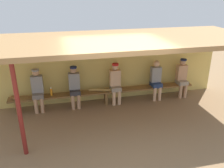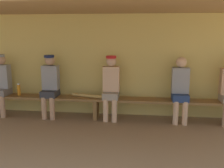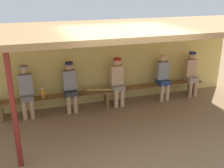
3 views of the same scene
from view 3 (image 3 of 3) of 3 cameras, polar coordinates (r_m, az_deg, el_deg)
name	(u,v)px [view 3 (image 3 of 3)]	position (r m, az deg, el deg)	size (l,w,h in m)	color
ground_plane	(126,132)	(6.34, 2.93, -10.11)	(24.00, 24.00, 0.00)	#8C6D4C
back_wall	(102,64)	(7.67, -2.23, 4.27)	(8.00, 0.20, 2.20)	#D8BC60
dugout_roof	(117,29)	(6.21, 0.97, 11.51)	(8.00, 2.80, 0.12)	#9E7547
support_post	(14,113)	(5.02, -20.05, -5.72)	(0.10, 0.10, 2.20)	maroon
bench	(106,93)	(7.49, -1.22, -1.88)	(6.00, 0.36, 0.46)	brown
player_in_blue	(26,89)	(7.09, -17.73, -1.03)	(0.34, 0.42, 1.34)	slate
player_shirtless_tan	(117,79)	(7.46, 1.14, 0.98)	(0.34, 0.42, 1.34)	gray
player_in_white	(163,75)	(8.02, 10.72, 1.86)	(0.34, 0.42, 1.34)	navy
player_with_sunglasses	(70,84)	(7.16, -8.87, -0.09)	(0.34, 0.42, 1.34)	#333338
player_near_post	(191,72)	(8.50, 16.39, 2.54)	(0.34, 0.42, 1.34)	gray
water_bottle_green	(43,93)	(7.16, -14.49, -1.90)	(0.07, 0.07, 0.26)	orange
baseball_bat	(101,90)	(7.41, -2.33, -1.25)	(0.07, 0.07, 0.78)	tan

